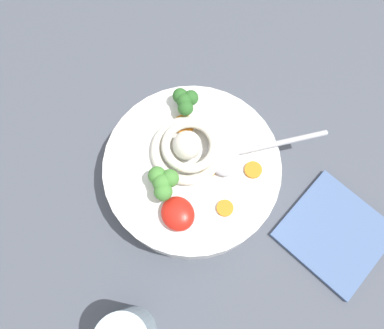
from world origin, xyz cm
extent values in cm
cube|color=#474C56|center=(0.00, 0.00, 1.43)|extent=(108.25, 108.25, 2.86)
cylinder|color=white|center=(-1.94, 1.42, 5.94)|extent=(24.77, 24.77, 6.16)
cylinder|color=olive|center=(-1.94, 1.42, 6.18)|extent=(21.80, 21.80, 5.66)
torus|color=silver|center=(-0.40, 0.98, 9.71)|extent=(10.11, 10.11, 1.39)
torus|color=silver|center=(0.26, 0.55, 10.83)|extent=(10.83, 10.83, 1.25)
sphere|color=silver|center=(-0.40, 0.98, 11.53)|extent=(3.92, 3.92, 3.92)
ellipsoid|color=#B7B7BC|center=(-3.33, -2.69, 9.82)|extent=(7.09, 6.09, 1.60)
cylinder|color=#B7B7BC|center=(-5.73, -9.79, 9.82)|extent=(5.56, 14.47, 0.80)
ellipsoid|color=red|center=(-6.94, 6.71, 10.08)|extent=(4.72, 4.25, 2.12)
cylinder|color=#7A9E60|center=(5.92, -2.21, 9.61)|extent=(1.11, 1.11, 1.19)
sphere|color=#2D6628|center=(5.92, -2.21, 11.29)|extent=(2.18, 2.18, 2.18)
sphere|color=#2D6628|center=(7.01, -2.21, 11.10)|extent=(2.18, 2.18, 2.18)
sphere|color=#2D6628|center=(4.93, -1.82, 11.20)|extent=(2.18, 2.18, 2.18)
sphere|color=#2D6628|center=(5.92, -3.30, 11.14)|extent=(2.18, 2.18, 2.18)
cylinder|color=#7A9E60|center=(-2.68, 6.46, 9.68)|extent=(1.23, 1.23, 1.32)
sphere|color=#478938|center=(-2.68, 6.46, 11.54)|extent=(2.41, 2.41, 2.41)
sphere|color=#478938|center=(-1.47, 6.46, 11.32)|extent=(2.41, 2.41, 2.41)
sphere|color=#478938|center=(-3.77, 6.90, 11.43)|extent=(2.41, 2.41, 2.41)
sphere|color=#478938|center=(-2.68, 5.25, 11.37)|extent=(2.41, 2.41, 2.41)
cylinder|color=orange|center=(3.64, -0.69, 9.34)|extent=(2.93, 2.93, 0.65)
cylinder|color=orange|center=(-3.83, -0.36, 9.41)|extent=(2.11, 2.11, 0.78)
cylinder|color=orange|center=(-9.47, 0.99, 9.26)|extent=(2.24, 2.24, 0.48)
cylinder|color=orange|center=(-7.10, -5.21, 9.27)|extent=(2.39, 2.39, 0.51)
cube|color=#4C6693|center=(-20.21, -11.68, 3.26)|extent=(16.53, 16.35, 0.80)
camera|label=1|loc=(-15.21, 9.71, 55.92)|focal=33.57mm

